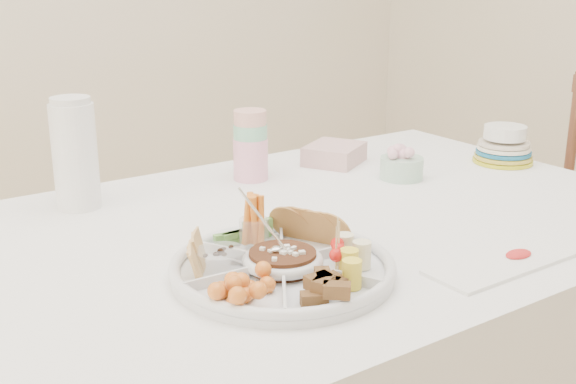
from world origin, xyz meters
TOP-DOWN VIEW (x-y plane):
  - dining_table at (0.00, 0.00)m, footprint 1.52×1.02m
  - party_tray at (-0.23, -0.20)m, footprint 0.40×0.40m
  - bean_dip at (-0.23, -0.20)m, footprint 0.12×0.12m
  - tortillas at (-0.12, -0.14)m, footprint 0.11×0.11m
  - carrot_cucumber at (-0.23, -0.07)m, footprint 0.11×0.11m
  - pita_raisins at (-0.34, -0.13)m, footprint 0.12×0.12m
  - cherries at (-0.35, -0.26)m, footprint 0.13×0.13m
  - granola_chunks at (-0.24, -0.33)m, footprint 0.11×0.11m
  - banana_tomato at (-0.12, -0.27)m, footprint 0.11×0.11m
  - cup_stack at (0.03, 0.33)m, footprint 0.10×0.10m
  - thermos at (-0.39, 0.36)m, footprint 0.11×0.11m
  - flower_bowl at (0.34, 0.12)m, footprint 0.12×0.12m
  - napkin_stack at (0.29, 0.33)m, footprint 0.20×0.19m
  - plate_stack at (0.67, 0.08)m, footprint 0.19×0.19m
  - placemat at (0.13, -0.38)m, footprint 0.33×0.11m

SIDE VIEW (x-z plane):
  - dining_table at x=0.00m, z-range 0.00..0.76m
  - placemat at x=0.13m, z-range 0.76..0.76m
  - party_tray at x=-0.23m, z-range 0.76..0.80m
  - napkin_stack at x=0.29m, z-range 0.76..0.81m
  - bean_dip at x=-0.23m, z-range 0.77..0.81m
  - cherries at x=-0.35m, z-range 0.77..0.82m
  - granola_chunks at x=-0.24m, z-range 0.77..0.82m
  - flower_bowl at x=0.34m, z-range 0.76..0.84m
  - tortillas at x=-0.12m, z-range 0.77..0.83m
  - pita_raisins at x=-0.34m, z-range 0.77..0.83m
  - plate_stack at x=0.67m, z-range 0.76..0.86m
  - banana_tomato at x=-0.12m, z-range 0.77..0.86m
  - carrot_cucumber at x=-0.23m, z-range 0.77..0.87m
  - cup_stack at x=0.03m, z-range 0.76..0.99m
  - thermos at x=-0.39m, z-range 0.76..1.01m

